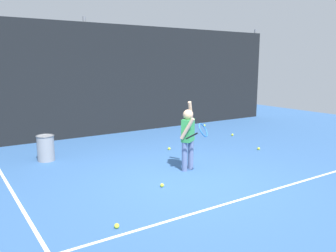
{
  "coord_description": "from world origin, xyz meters",
  "views": [
    {
      "loc": [
        -3.52,
        -4.84,
        2.09
      ],
      "look_at": [
        0.22,
        0.83,
        0.85
      ],
      "focal_mm": 37.07,
      "sensor_mm": 36.0,
      "label": 1
    }
  ],
  "objects_px": {
    "ball_hopper": "(46,148)",
    "tennis_ball_4": "(169,149)",
    "tennis_ball_2": "(117,226)",
    "tennis_player": "(189,134)",
    "tennis_ball_0": "(205,125)",
    "tennis_ball_8": "(232,135)",
    "tennis_ball_6": "(162,185)",
    "tennis_ball_7": "(259,149)"
  },
  "relations": [
    {
      "from": "tennis_ball_8",
      "to": "tennis_ball_7",
      "type": "bearing_deg",
      "value": -111.79
    },
    {
      "from": "tennis_player",
      "to": "tennis_ball_8",
      "type": "distance_m",
      "value": 3.64
    },
    {
      "from": "tennis_ball_6",
      "to": "tennis_ball_8",
      "type": "relative_size",
      "value": 1.0
    },
    {
      "from": "tennis_ball_0",
      "to": "tennis_ball_6",
      "type": "xyz_separation_m",
      "value": [
        -4.26,
        -4.06,
        0.0
      ]
    },
    {
      "from": "tennis_ball_4",
      "to": "tennis_ball_6",
      "type": "height_order",
      "value": "same"
    },
    {
      "from": "tennis_ball_0",
      "to": "tennis_ball_2",
      "type": "bearing_deg",
      "value": -137.95
    },
    {
      "from": "tennis_player",
      "to": "tennis_ball_4",
      "type": "bearing_deg",
      "value": 37.19
    },
    {
      "from": "tennis_ball_6",
      "to": "tennis_ball_7",
      "type": "xyz_separation_m",
      "value": [
        3.34,
        0.87,
        0.0
      ]
    },
    {
      "from": "tennis_ball_0",
      "to": "tennis_ball_8",
      "type": "xyz_separation_m",
      "value": [
        -0.3,
        -1.63,
        0.0
      ]
    },
    {
      "from": "ball_hopper",
      "to": "tennis_ball_2",
      "type": "height_order",
      "value": "ball_hopper"
    },
    {
      "from": "tennis_player",
      "to": "tennis_ball_0",
      "type": "relative_size",
      "value": 20.46
    },
    {
      "from": "tennis_ball_4",
      "to": "tennis_ball_7",
      "type": "distance_m",
      "value": 2.18
    },
    {
      "from": "ball_hopper",
      "to": "tennis_ball_4",
      "type": "height_order",
      "value": "ball_hopper"
    },
    {
      "from": "tennis_ball_0",
      "to": "tennis_ball_6",
      "type": "bearing_deg",
      "value": -136.38
    },
    {
      "from": "tennis_player",
      "to": "tennis_ball_2",
      "type": "height_order",
      "value": "tennis_player"
    },
    {
      "from": "tennis_ball_0",
      "to": "tennis_ball_2",
      "type": "height_order",
      "value": "same"
    },
    {
      "from": "tennis_ball_4",
      "to": "tennis_ball_8",
      "type": "xyz_separation_m",
      "value": [
        2.45,
        0.36,
        0.0
      ]
    },
    {
      "from": "tennis_player",
      "to": "tennis_ball_6",
      "type": "distance_m",
      "value": 1.28
    },
    {
      "from": "tennis_player",
      "to": "tennis_ball_8",
      "type": "bearing_deg",
      "value": -0.16
    },
    {
      "from": "tennis_ball_6",
      "to": "tennis_ball_7",
      "type": "relative_size",
      "value": 1.0
    },
    {
      "from": "tennis_ball_2",
      "to": "tennis_ball_8",
      "type": "relative_size",
      "value": 1.0
    },
    {
      "from": "tennis_ball_4",
      "to": "ball_hopper",
      "type": "bearing_deg",
      "value": 165.94
    },
    {
      "from": "tennis_ball_0",
      "to": "tennis_ball_8",
      "type": "bearing_deg",
      "value": -100.29
    },
    {
      "from": "tennis_ball_0",
      "to": "tennis_ball_4",
      "type": "height_order",
      "value": "same"
    },
    {
      "from": "tennis_player",
      "to": "ball_hopper",
      "type": "bearing_deg",
      "value": 101.8
    },
    {
      "from": "ball_hopper",
      "to": "tennis_ball_2",
      "type": "xyz_separation_m",
      "value": [
        -0.07,
        -3.7,
        -0.26
      ]
    },
    {
      "from": "tennis_ball_0",
      "to": "tennis_ball_8",
      "type": "relative_size",
      "value": 1.0
    },
    {
      "from": "tennis_ball_2",
      "to": "tennis_player",
      "type": "bearing_deg",
      "value": 33.33
    },
    {
      "from": "tennis_ball_2",
      "to": "tennis_ball_0",
      "type": "bearing_deg",
      "value": 42.05
    },
    {
      "from": "tennis_ball_2",
      "to": "tennis_ball_7",
      "type": "relative_size",
      "value": 1.0
    },
    {
      "from": "tennis_ball_4",
      "to": "tennis_ball_0",
      "type": "bearing_deg",
      "value": 36.04
    },
    {
      "from": "tennis_player",
      "to": "tennis_ball_0",
      "type": "distance_m",
      "value": 4.9
    },
    {
      "from": "ball_hopper",
      "to": "tennis_ball_7",
      "type": "distance_m",
      "value": 4.95
    },
    {
      "from": "tennis_ball_6",
      "to": "tennis_ball_7",
      "type": "distance_m",
      "value": 3.45
    },
    {
      "from": "tennis_player",
      "to": "tennis_ball_6",
      "type": "xyz_separation_m",
      "value": [
        -0.95,
        -0.52,
        -0.69
      ]
    },
    {
      "from": "tennis_ball_0",
      "to": "tennis_ball_7",
      "type": "bearing_deg",
      "value": -106.08
    },
    {
      "from": "tennis_ball_0",
      "to": "tennis_ball_7",
      "type": "distance_m",
      "value": 3.33
    },
    {
      "from": "tennis_ball_2",
      "to": "tennis_ball_4",
      "type": "distance_m",
      "value": 4.12
    },
    {
      "from": "tennis_ball_6",
      "to": "tennis_ball_8",
      "type": "xyz_separation_m",
      "value": [
        3.97,
        2.43,
        0.0
      ]
    },
    {
      "from": "tennis_ball_2",
      "to": "tennis_ball_7",
      "type": "distance_m",
      "value": 4.98
    },
    {
      "from": "ball_hopper",
      "to": "tennis_ball_4",
      "type": "distance_m",
      "value": 2.84
    },
    {
      "from": "tennis_ball_4",
      "to": "tennis_ball_6",
      "type": "distance_m",
      "value": 2.57
    }
  ]
}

